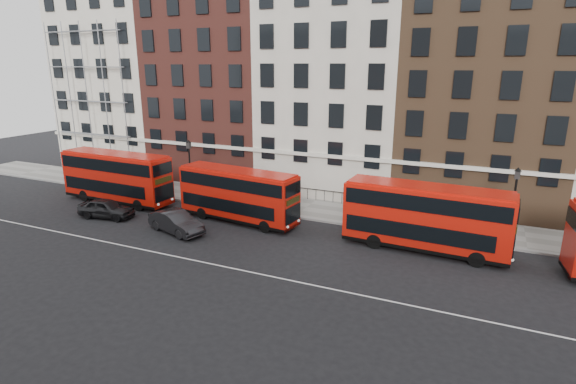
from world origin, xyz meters
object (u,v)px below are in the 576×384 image
at_px(bus_c, 425,216).
at_px(car_front, 176,222).
at_px(car_rear, 106,208).
at_px(bus_b, 238,194).
at_px(bus_a, 116,176).

relative_size(bus_c, car_front, 2.22).
bearing_deg(car_front, car_rear, 103.52).
bearing_deg(bus_b, car_rear, -153.86).
relative_size(bus_a, bus_c, 1.01).
xyz_separation_m(bus_c, car_front, (-16.80, -3.94, -1.57)).
bearing_deg(bus_b, bus_c, 6.49).
distance_m(bus_c, car_front, 17.32).
bearing_deg(car_front, bus_c, -60.25).
bearing_deg(bus_a, bus_b, 2.02).
relative_size(car_rear, car_front, 0.94).
xyz_separation_m(bus_b, car_front, (-2.88, -3.94, -1.42)).
bearing_deg(bus_c, bus_b, -177.47).
bearing_deg(car_front, bus_a, 83.67).
relative_size(bus_b, bus_c, 0.95).
relative_size(bus_c, car_rear, 2.35).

